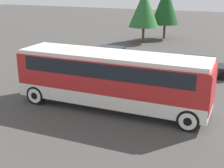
{
  "coord_description": "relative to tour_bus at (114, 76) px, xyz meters",
  "views": [
    {
      "loc": [
        6.29,
        -14.64,
        6.68
      ],
      "look_at": [
        0.0,
        0.0,
        1.38
      ],
      "focal_mm": 50.0,
      "sensor_mm": 36.0,
      "label": 1
    }
  ],
  "objects": [
    {
      "name": "tour_bus",
      "position": [
        0.0,
        0.0,
        0.0
      ],
      "size": [
        10.42,
        2.69,
        3.07
      ],
      "color": "silver",
      "rests_on": "ground_plane"
    },
    {
      "name": "tree_center",
      "position": [
        -2.84,
        22.28,
        2.17
      ],
      "size": [
        3.26,
        3.26,
        6.3
      ],
      "color": "brown",
      "rests_on": "ground_plane"
    },
    {
      "name": "parked_car_mid",
      "position": [
        -3.85,
        8.56,
        -1.13
      ],
      "size": [
        4.19,
        1.97,
        1.46
      ],
      "color": "#7A6B5B",
      "rests_on": "ground_plane"
    },
    {
      "name": "parked_car_near",
      "position": [
        3.27,
        8.44,
        -1.19
      ],
      "size": [
        4.56,
        1.78,
        1.3
      ],
      "color": "black",
      "rests_on": "ground_plane"
    },
    {
      "name": "tree_left",
      "position": [
        -4.42,
        18.94,
        1.9
      ],
      "size": [
        3.33,
        3.33,
        5.74
      ],
      "color": "brown",
      "rests_on": "ground_plane"
    },
    {
      "name": "ground_plane",
      "position": [
        -0.1,
        0.0,
        -1.85
      ],
      "size": [
        120.0,
        120.0,
        0.0
      ],
      "primitive_type": "plane",
      "color": "#423F3D"
    }
  ]
}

